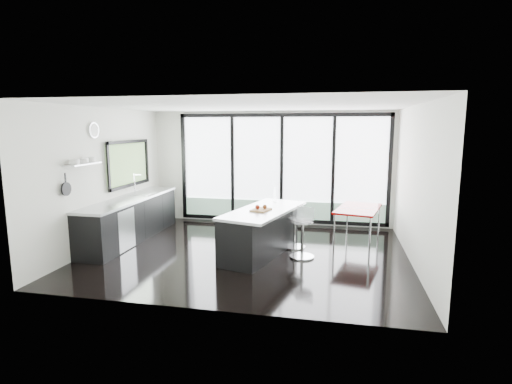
% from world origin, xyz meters
% --- Properties ---
extents(floor, '(6.00, 5.00, 0.00)m').
position_xyz_m(floor, '(0.00, 0.00, 0.00)').
color(floor, black).
rests_on(floor, ground).
extents(ceiling, '(6.00, 5.00, 0.00)m').
position_xyz_m(ceiling, '(0.00, 0.00, 2.80)').
color(ceiling, white).
rests_on(ceiling, wall_back).
extents(wall_back, '(6.00, 0.09, 2.80)m').
position_xyz_m(wall_back, '(0.27, 2.47, 1.27)').
color(wall_back, silver).
rests_on(wall_back, ground).
extents(wall_front, '(6.00, 0.00, 2.80)m').
position_xyz_m(wall_front, '(0.00, -2.50, 1.40)').
color(wall_front, silver).
rests_on(wall_front, ground).
extents(wall_left, '(0.26, 5.00, 2.80)m').
position_xyz_m(wall_left, '(-2.97, 0.27, 1.56)').
color(wall_left, silver).
rests_on(wall_left, ground).
extents(wall_right, '(0.00, 5.00, 2.80)m').
position_xyz_m(wall_right, '(3.00, 0.00, 1.40)').
color(wall_right, silver).
rests_on(wall_right, ground).
extents(counter_cabinets, '(0.69, 3.24, 1.36)m').
position_xyz_m(counter_cabinets, '(-2.67, 0.40, 0.46)').
color(counter_cabinets, black).
rests_on(counter_cabinets, floor).
extents(island, '(1.43, 2.33, 1.15)m').
position_xyz_m(island, '(0.26, -0.01, 0.45)').
color(island, black).
rests_on(island, floor).
extents(bar_stool_near, '(0.57, 0.57, 0.73)m').
position_xyz_m(bar_stool_near, '(1.05, -0.07, 0.36)').
color(bar_stool_near, silver).
rests_on(bar_stool_near, floor).
extents(bar_stool_far, '(0.43, 0.43, 0.67)m').
position_xyz_m(bar_stool_far, '(0.85, 0.52, 0.33)').
color(bar_stool_far, silver).
rests_on(bar_stool_far, floor).
extents(red_table, '(1.08, 1.53, 0.74)m').
position_xyz_m(red_table, '(2.11, 1.16, 0.37)').
color(red_table, '#840000').
rests_on(red_table, floor).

